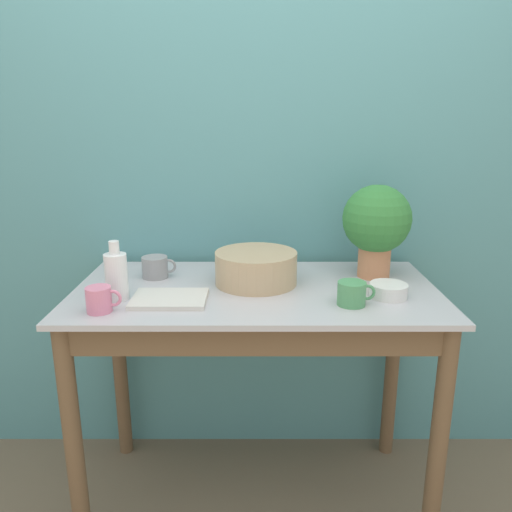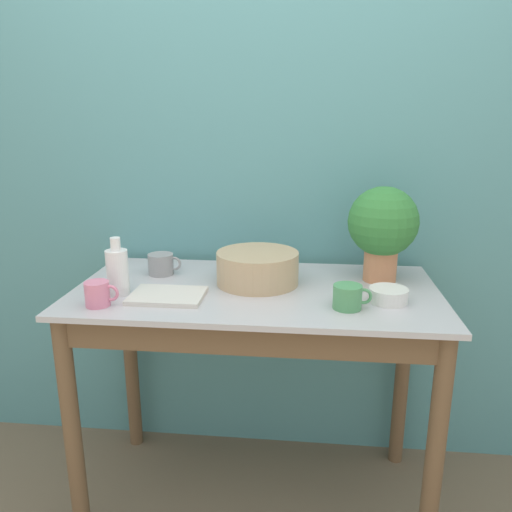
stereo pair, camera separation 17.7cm
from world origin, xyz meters
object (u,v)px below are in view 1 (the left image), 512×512
potted_plant (377,223)px  tray_board (170,299)px  bottle_tall (116,275)px  mug_pink (100,299)px  mug_green (352,293)px  bowl_small_enamel_white (388,290)px  mug_grey (155,267)px  bowl_wash_large (257,268)px

potted_plant → tray_board: bearing=-160.0°
bottle_tall → mug_pink: bearing=-102.0°
bottle_tall → mug_green: 0.79m
mug_pink → tray_board: bearing=24.8°
potted_plant → bowl_small_enamel_white: (-0.00, -0.23, -0.19)m
bottle_tall → tray_board: size_ratio=0.82×
mug_grey → tray_board: mug_grey is taller
bottle_tall → mug_grey: 0.26m
mug_green → potted_plant: bearing=65.4°
mug_green → mug_pink: bearing=-175.7°
bowl_small_enamel_white → potted_plant: bearing=89.8°
mug_green → tray_board: (-0.61, 0.03, -0.03)m
bowl_wash_large → mug_grey: 0.40m
mug_pink → bowl_wash_large: bearing=29.6°
mug_grey → bowl_small_enamel_white: 0.87m
bowl_small_enamel_white → tray_board: bearing=-176.8°
bottle_tall → bowl_small_enamel_white: bearing=1.3°
potted_plant → tray_board: size_ratio=1.43×
bottle_tall → bowl_small_enamel_white: size_ratio=1.56×
potted_plant → bottle_tall: bearing=-164.8°
bowl_wash_large → tray_board: (-0.29, -0.19, -0.05)m
potted_plant → bowl_small_enamel_white: bearing=-90.2°
bottle_tall → tray_board: bearing=-6.8°
potted_plant → mug_green: (-0.14, -0.31, -0.17)m
bottle_tall → bowl_wash_large: bearing=19.5°
potted_plant → bowl_wash_large: potted_plant is taller
mug_grey → mug_green: bearing=-22.7°
mug_green → mug_pink: (-0.81, -0.06, 0.00)m
bowl_wash_large → bowl_small_enamel_white: bowl_wash_large is taller
mug_pink → bowl_small_enamel_white: (0.95, 0.14, -0.02)m
bottle_tall → potted_plant: bearing=15.2°
potted_plant → mug_green: size_ratio=2.85×
bowl_wash_large → bowl_small_enamel_white: size_ratio=2.34×
mug_green → bowl_small_enamel_white: mug_green is taller
bottle_tall → mug_grey: bearing=70.8°
potted_plant → bowl_small_enamel_white: size_ratio=2.75×
bowl_wash_large → mug_green: size_ratio=2.42×
tray_board → mug_green: bearing=-3.2°
bowl_wash_large → bottle_tall: bottle_tall is taller
potted_plant → bottle_tall: 0.97m
bottle_tall → mug_grey: bottle_tall is taller
potted_plant → bowl_small_enamel_white: potted_plant is taller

